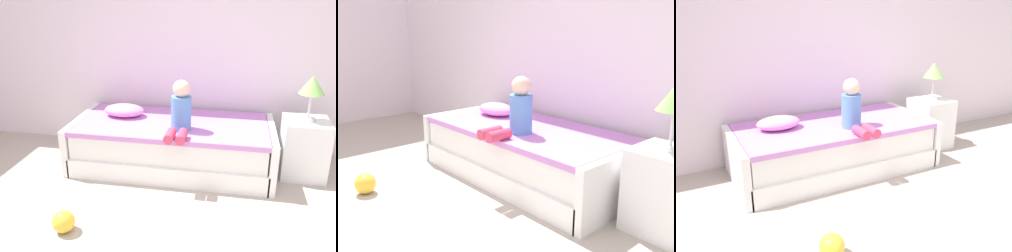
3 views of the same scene
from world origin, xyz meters
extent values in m
cube|color=white|center=(0.00, 2.60, 1.45)|extent=(7.20, 0.10, 2.90)
cube|color=white|center=(-0.20, 2.00, 0.10)|extent=(2.00, 1.00, 0.20)
cube|color=white|center=(-0.20, 2.00, 0.33)|extent=(1.94, 0.94, 0.25)
cube|color=#C67FD1|center=(-0.20, 2.00, 0.47)|extent=(1.98, 0.98, 0.05)
cube|color=white|center=(-1.22, 2.00, 0.25)|extent=(0.07, 1.00, 0.50)
cube|color=white|center=(0.82, 2.00, 0.25)|extent=(0.07, 1.00, 0.50)
cube|color=white|center=(1.15, 2.04, 0.30)|extent=(0.44, 0.44, 0.60)
cylinder|color=silver|center=(1.15, 2.04, 0.61)|extent=(0.15, 0.15, 0.03)
cylinder|color=silver|center=(1.15, 2.04, 0.75)|extent=(0.02, 0.02, 0.24)
cone|color=#8CCC66|center=(1.15, 2.04, 0.96)|extent=(0.24, 0.24, 0.18)
cylinder|color=#598CD1|center=(-0.08, 1.82, 0.67)|extent=(0.20, 0.20, 0.34)
sphere|color=beige|center=(-0.08, 1.82, 0.92)|extent=(0.17, 0.17, 0.17)
cylinder|color=#D83F60|center=(-0.14, 1.52, 0.55)|extent=(0.09, 0.22, 0.09)
cylinder|color=#D83F60|center=(-0.03, 1.52, 0.55)|extent=(0.09, 0.22, 0.09)
ellipsoid|color=#EA8CC6|center=(-0.76, 2.10, 0.56)|extent=(0.44, 0.30, 0.13)
sphere|color=yellow|center=(-0.84, 0.69, 0.09)|extent=(0.18, 0.18, 0.18)
camera|label=1|loc=(0.43, -1.53, 1.82)|focal=38.82mm
camera|label=2|loc=(2.21, -0.35, 1.39)|focal=39.67mm
camera|label=3|loc=(-1.69, -1.14, 1.63)|focal=37.26mm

